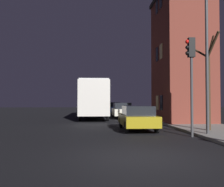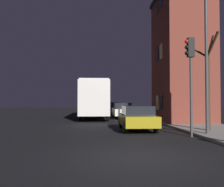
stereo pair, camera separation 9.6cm
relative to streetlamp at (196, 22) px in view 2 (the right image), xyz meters
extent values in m
plane|color=black|center=(-3.40, -4.03, -5.36)|extent=(120.00, 120.00, 0.00)
cube|color=brown|center=(1.86, 7.39, -0.42)|extent=(3.42, 5.36, 9.61)
cube|color=black|center=(0.13, 6.79, -3.83)|extent=(0.03, 0.70, 1.10)
cube|color=#F2D172|center=(0.13, 7.99, -3.83)|extent=(0.03, 0.70, 1.10)
cube|color=#F2D172|center=(0.13, 6.79, -0.02)|extent=(0.03, 0.70, 1.10)
cube|color=black|center=(0.13, 7.99, -0.02)|extent=(0.03, 0.70, 1.10)
cube|color=black|center=(0.13, 6.79, 3.79)|extent=(0.03, 0.70, 1.10)
cube|color=black|center=(0.13, 7.99, 3.79)|extent=(0.03, 0.70, 1.10)
cylinder|color=#38383A|center=(0.48, 0.00, -1.79)|extent=(0.14, 0.14, 6.87)
cylinder|color=#38383A|center=(-0.32, -0.13, -3.52)|extent=(0.12, 0.12, 3.68)
cube|color=black|center=(-0.32, -0.13, -1.23)|extent=(0.30, 0.24, 0.90)
sphere|color=red|center=(-0.50, -0.13, -0.96)|extent=(0.20, 0.20, 0.20)
sphere|color=black|center=(-0.50, -0.13, -1.23)|extent=(0.20, 0.20, 0.20)
sphere|color=black|center=(-0.50, -0.13, -1.50)|extent=(0.20, 0.20, 0.20)
cylinder|color=#382819|center=(1.13, 1.32, -3.31)|extent=(0.24, 0.24, 3.83)
cylinder|color=#382819|center=(1.19, 0.84, -0.85)|extent=(0.26, 1.08, 1.18)
cylinder|color=#382819|center=(0.93, 1.66, -1.14)|extent=(0.51, 0.78, 0.60)
cylinder|color=#382819|center=(1.12, 0.96, -0.93)|extent=(0.11, 0.79, 0.99)
cube|color=beige|center=(-4.84, 13.11, -3.46)|extent=(2.48, 10.82, 2.84)
cube|color=black|center=(-4.84, 13.11, -2.95)|extent=(2.50, 9.95, 1.02)
cube|color=#B2B2B2|center=(-4.84, 13.11, -1.98)|extent=(2.35, 10.28, 0.12)
cylinder|color=black|center=(-3.69, 16.63, -4.88)|extent=(0.18, 0.96, 0.96)
cylinder|color=black|center=(-5.99, 16.63, -4.88)|extent=(0.18, 0.96, 0.96)
cylinder|color=black|center=(-3.69, 9.60, -4.88)|extent=(0.18, 0.96, 0.96)
cylinder|color=black|center=(-5.99, 9.60, -4.88)|extent=(0.18, 0.96, 0.96)
cube|color=olive|center=(-2.38, 2.67, -4.77)|extent=(1.75, 4.06, 0.56)
cube|color=black|center=(-2.38, 2.47, -4.23)|extent=(1.54, 2.11, 0.51)
cylinder|color=black|center=(-1.60, 3.99, -5.05)|extent=(0.18, 0.61, 0.61)
cylinder|color=black|center=(-3.17, 3.99, -5.05)|extent=(0.18, 0.61, 0.61)
cylinder|color=black|center=(-1.60, 1.35, -5.05)|extent=(0.18, 0.61, 0.61)
cylinder|color=black|center=(-3.17, 1.35, -5.05)|extent=(0.18, 0.61, 0.61)
cube|color=beige|center=(-2.17, 12.48, -4.74)|extent=(1.71, 3.99, 0.62)
cube|color=black|center=(-2.17, 12.28, -4.15)|extent=(1.51, 2.07, 0.56)
cylinder|color=black|center=(-1.40, 13.77, -5.05)|extent=(0.18, 0.62, 0.62)
cylinder|color=black|center=(-2.94, 13.77, -5.05)|extent=(0.18, 0.62, 0.62)
cylinder|color=black|center=(-1.40, 11.18, -5.05)|extent=(0.18, 0.62, 0.62)
cylinder|color=black|center=(-2.94, 11.18, -5.05)|extent=(0.18, 0.62, 0.62)
cube|color=navy|center=(-2.40, 20.38, -4.74)|extent=(1.76, 4.10, 0.64)
cube|color=black|center=(-2.40, 20.18, -4.14)|extent=(1.55, 2.13, 0.56)
cylinder|color=black|center=(-1.60, 21.71, -5.06)|extent=(0.18, 0.59, 0.59)
cylinder|color=black|center=(-3.19, 21.71, -5.06)|extent=(0.18, 0.59, 0.59)
cylinder|color=black|center=(-1.60, 19.05, -5.06)|extent=(0.18, 0.59, 0.59)
cylinder|color=black|center=(-3.19, 19.05, -5.06)|extent=(0.18, 0.59, 0.59)
camera|label=1|loc=(-4.80, -11.31, -3.71)|focal=40.00mm
camera|label=2|loc=(-4.70, -11.32, -3.71)|focal=40.00mm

